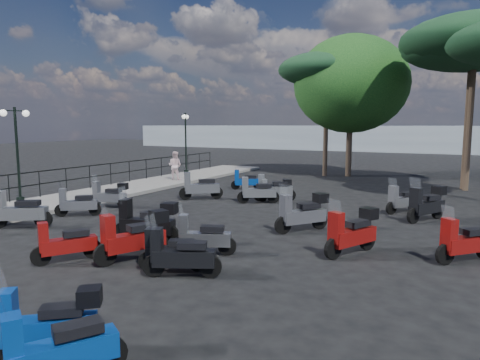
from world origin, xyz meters
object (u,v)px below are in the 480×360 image
at_px(scooter_13, 202,237).
at_px(scooter_7, 65,244).
at_px(scooter_14, 147,222).
at_px(scooter_26, 427,204).
at_px(scooter_11, 49,324).
at_px(scooter_15, 273,189).
at_px(scooter_4, 109,195).
at_px(scooter_20, 302,213).
at_px(scooter_3, 77,204).
at_px(scooter_19, 180,256).
at_px(pine_1, 475,41).
at_px(scooter_25, 465,242).
at_px(pine_0, 472,48).
at_px(lamp_post_1, 17,149).
at_px(scooter_2, 19,212).
at_px(scooter_9, 200,187).
at_px(broadleaf_tree, 351,84).
at_px(scooter_16, 257,192).
at_px(scooter_8, 134,237).
at_px(lamp_post_2, 186,139).
at_px(scooter_24, 352,233).
at_px(scooter_5, 246,181).
at_px(pedestrian_far, 175,166).
at_px(pine_2, 327,70).
at_px(scooter_18, 57,351).
at_px(scooter_10, 275,190).
at_px(scooter_12, 171,252).
at_px(scooter_21, 402,201).

bearing_deg(scooter_13, scooter_7, 104.82).
distance_m(scooter_14, scooter_26, 9.05).
relative_size(scooter_11, scooter_14, 0.71).
height_order(scooter_7, scooter_15, scooter_15).
height_order(scooter_4, scooter_20, scooter_20).
distance_m(scooter_3, scooter_19, 7.47).
bearing_deg(pine_1, scooter_19, -108.30).
relative_size(scooter_14, scooter_19, 1.18).
distance_m(scooter_13, scooter_25, 6.14).
height_order(scooter_14, scooter_19, scooter_14).
xyz_separation_m(scooter_15, pine_0, (7.02, 7.42, 6.31)).
relative_size(lamp_post_1, scooter_13, 2.45).
height_order(scooter_2, scooter_9, same).
bearing_deg(broadleaf_tree, scooter_16, -95.79).
xyz_separation_m(scooter_8, scooter_14, (-0.72, 1.34, 0.00)).
height_order(lamp_post_2, scooter_24, lamp_post_2).
xyz_separation_m(scooter_4, scooter_5, (2.60, 6.50, -0.05)).
bearing_deg(lamp_post_2, scooter_8, -82.42).
bearing_deg(scooter_13, scooter_20, -46.02).
height_order(pedestrian_far, scooter_2, pedestrian_far).
relative_size(scooter_19, broadleaf_tree, 0.18).
bearing_deg(scooter_13, scooter_4, 38.80).
xyz_separation_m(lamp_post_2, broadleaf_tree, (9.06, 4.36, 3.29)).
xyz_separation_m(scooter_8, pine_0, (6.86, 16.18, 6.24)).
distance_m(scooter_2, scooter_19, 6.98).
bearing_deg(scooter_2, scooter_16, -65.45).
bearing_deg(pedestrian_far, scooter_15, 148.04).
height_order(scooter_2, pine_0, pine_0).
bearing_deg(scooter_16, scooter_13, 163.62).
bearing_deg(scooter_25, pine_2, -19.84).
relative_size(scooter_18, pine_2, 0.19).
height_order(lamp_post_1, pedestrian_far, lamp_post_1).
relative_size(scooter_10, broadleaf_tree, 0.14).
distance_m(scooter_12, pine_1, 18.18).
bearing_deg(scooter_21, pine_0, -72.74).
height_order(scooter_3, scooter_5, scooter_3).
relative_size(pedestrian_far, broadleaf_tree, 0.18).
xyz_separation_m(scooter_25, broadleaf_tree, (-6.33, 15.46, 5.09)).
xyz_separation_m(scooter_18, scooter_24, (1.94, 7.03, 0.09)).
distance_m(scooter_11, pine_1, 21.22).
bearing_deg(scooter_14, scooter_13, -110.53).
bearing_deg(pine_2, pine_1, -18.67).
distance_m(lamp_post_1, scooter_14, 8.18).
bearing_deg(scooter_25, scooter_19, 79.12).
bearing_deg(scooter_9, scooter_5, -47.72).
bearing_deg(scooter_13, pine_0, -43.60).
relative_size(scooter_3, scooter_7, 0.92).
xyz_separation_m(scooter_4, scooter_8, (5.20, -4.55, 0.08)).
height_order(pedestrian_far, scooter_14, pedestrian_far).
bearing_deg(broadleaf_tree, pedestrian_far, -136.89).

